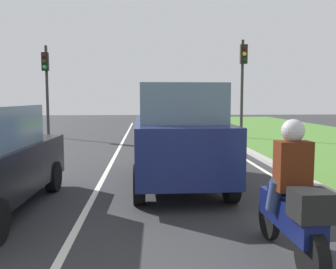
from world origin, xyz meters
name	(u,v)px	position (x,y,z in m)	size (l,w,h in m)	color
ground_plane	(136,151)	(0.00, 14.00, 0.00)	(60.00, 60.00, 0.00)	#2D2D30
lane_line_center	(117,151)	(-0.70, 14.00, 0.00)	(0.12, 32.00, 0.01)	silver
lane_line_right_edge	(231,150)	(3.60, 14.00, 0.00)	(0.12, 32.00, 0.01)	silver
curb_right	(244,149)	(4.10, 14.00, 0.06)	(0.24, 48.00, 0.12)	#9E9B93
car_suv_ahead	(178,134)	(1.09, 8.55, 1.17)	(2.04, 4.53, 2.28)	navy
motorcycle	(292,216)	(2.12, 4.46, 0.57)	(0.41, 1.90, 1.01)	#0C143F
rider_person	(292,165)	(2.12, 4.51, 1.19)	(0.51, 0.41, 1.16)	#4C1E0C
traffic_light_near_right	(243,72)	(5.02, 17.92, 3.22)	(0.32, 0.50, 4.76)	#2D2D2D
traffic_light_overhead_left	(46,77)	(-4.62, 19.29, 3.06)	(0.32, 0.50, 4.61)	#2D2D2D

